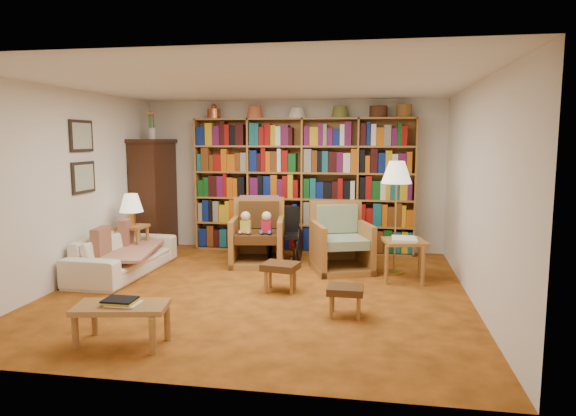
% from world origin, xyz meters
% --- Properties ---
extents(floor, '(5.00, 5.00, 0.00)m').
position_xyz_m(floor, '(0.00, 0.00, 0.00)').
color(floor, '#B55D1B').
rests_on(floor, ground).
extents(ceiling, '(5.00, 5.00, 0.00)m').
position_xyz_m(ceiling, '(0.00, 0.00, 2.50)').
color(ceiling, silver).
rests_on(ceiling, wall_back).
extents(wall_back, '(5.00, 0.00, 5.00)m').
position_xyz_m(wall_back, '(0.00, 2.50, 1.25)').
color(wall_back, silver).
rests_on(wall_back, floor).
extents(wall_front, '(5.00, 0.00, 5.00)m').
position_xyz_m(wall_front, '(0.00, -2.50, 1.25)').
color(wall_front, silver).
rests_on(wall_front, floor).
extents(wall_left, '(0.00, 5.00, 5.00)m').
position_xyz_m(wall_left, '(-2.50, 0.00, 1.25)').
color(wall_left, silver).
rests_on(wall_left, floor).
extents(wall_right, '(0.00, 5.00, 5.00)m').
position_xyz_m(wall_right, '(2.50, 0.00, 1.25)').
color(wall_right, silver).
rests_on(wall_right, floor).
extents(bookshelf, '(3.60, 0.30, 2.42)m').
position_xyz_m(bookshelf, '(0.20, 2.33, 1.17)').
color(bookshelf, '#A26C32').
rests_on(bookshelf, floor).
extents(curio_cabinet, '(0.50, 0.95, 2.40)m').
position_xyz_m(curio_cabinet, '(-2.25, 2.00, 0.95)').
color(curio_cabinet, '#371D0F').
rests_on(curio_cabinet, floor).
extents(framed_pictures, '(0.03, 0.52, 0.97)m').
position_xyz_m(framed_pictures, '(-2.48, 0.30, 1.62)').
color(framed_pictures, black).
rests_on(framed_pictures, wall_left).
extents(sofa, '(1.93, 0.80, 0.56)m').
position_xyz_m(sofa, '(-2.05, 0.50, 0.28)').
color(sofa, '#F0E3CC').
rests_on(sofa, floor).
extents(sofa_throw, '(0.98, 1.48, 0.04)m').
position_xyz_m(sofa_throw, '(-2.00, 0.50, 0.30)').
color(sofa_throw, beige).
rests_on(sofa_throw, sofa).
extents(cushion_left, '(0.20, 0.42, 0.41)m').
position_xyz_m(cushion_left, '(-2.18, 0.85, 0.45)').
color(cushion_left, maroon).
rests_on(cushion_left, sofa).
extents(cushion_right, '(0.17, 0.41, 0.40)m').
position_xyz_m(cushion_right, '(-2.18, 0.15, 0.45)').
color(cushion_right, maroon).
rests_on(cushion_right, sofa).
extents(side_table_lamp, '(0.41, 0.41, 0.60)m').
position_xyz_m(side_table_lamp, '(-2.15, 0.97, 0.44)').
color(side_table_lamp, '#A26C32').
rests_on(side_table_lamp, floor).
extents(table_lamp, '(0.34, 0.34, 0.47)m').
position_xyz_m(table_lamp, '(-2.15, 0.97, 0.91)').
color(table_lamp, '#B68B3A').
rests_on(table_lamp, side_table_lamp).
extents(armchair_leather, '(0.89, 0.93, 0.99)m').
position_xyz_m(armchair_leather, '(-0.33, 1.42, 0.40)').
color(armchair_leather, '#A26C32').
rests_on(armchair_leather, floor).
extents(armchair_sage, '(1.03, 1.03, 0.96)m').
position_xyz_m(armchair_sage, '(0.93, 1.24, 0.37)').
color(armchair_sage, '#A26C32').
rests_on(armchair_sage, floor).
extents(wheelchair, '(0.47, 0.66, 0.83)m').
position_xyz_m(wheelchair, '(0.03, 1.64, 0.38)').
color(wheelchair, black).
rests_on(wheelchair, floor).
extents(floor_lamp, '(0.41, 0.41, 1.56)m').
position_xyz_m(floor_lamp, '(1.66, 1.12, 1.35)').
color(floor_lamp, '#B68B3A').
rests_on(floor_lamp, floor).
extents(side_table_papers, '(0.63, 0.63, 0.58)m').
position_xyz_m(side_table_papers, '(1.77, 0.78, 0.46)').
color(side_table_papers, '#A26C32').
rests_on(side_table_papers, floor).
extents(footstool_a, '(0.48, 0.43, 0.35)m').
position_xyz_m(footstool_a, '(0.25, 0.02, 0.29)').
color(footstool_a, '#4B2E14').
rests_on(footstool_a, floor).
extents(footstool_b, '(0.38, 0.32, 0.32)m').
position_xyz_m(footstool_b, '(1.09, -0.73, 0.26)').
color(footstool_b, '#4B2E14').
rests_on(footstool_b, floor).
extents(coffee_table, '(0.88, 0.55, 0.43)m').
position_xyz_m(coffee_table, '(-0.87, -1.84, 0.32)').
color(coffee_table, '#A26C32').
rests_on(coffee_table, floor).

